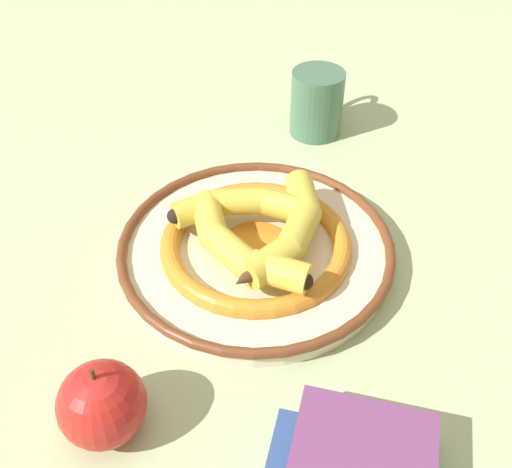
{
  "coord_description": "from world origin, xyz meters",
  "views": [
    {
      "loc": [
        -0.47,
        0.26,
        0.5
      ],
      "look_at": [
        -0.04,
        -0.02,
        0.04
      ],
      "focal_mm": 42.0,
      "sensor_mm": 36.0,
      "label": 1
    }
  ],
  "objects_px": {
    "coffee_mug": "(318,101)",
    "apple": "(102,404)",
    "decorative_bowl": "(256,248)",
    "banana_a": "(235,245)",
    "banana_c": "(243,205)",
    "banana_b": "(290,231)"
  },
  "relations": [
    {
      "from": "coffee_mug",
      "to": "apple",
      "type": "distance_m",
      "value": 0.56
    },
    {
      "from": "decorative_bowl",
      "to": "coffee_mug",
      "type": "height_order",
      "value": "coffee_mug"
    },
    {
      "from": "coffee_mug",
      "to": "decorative_bowl",
      "type": "bearing_deg",
      "value": -170.88
    },
    {
      "from": "banana_a",
      "to": "apple",
      "type": "distance_m",
      "value": 0.22
    },
    {
      "from": "coffee_mug",
      "to": "banana_c",
      "type": "bearing_deg",
      "value": -176.5
    },
    {
      "from": "decorative_bowl",
      "to": "banana_c",
      "type": "height_order",
      "value": "banana_c"
    },
    {
      "from": "decorative_bowl",
      "to": "apple",
      "type": "relative_size",
      "value": 3.56
    },
    {
      "from": "banana_b",
      "to": "coffee_mug",
      "type": "xyz_separation_m",
      "value": [
        0.22,
        -0.21,
        -0.0
      ]
    },
    {
      "from": "decorative_bowl",
      "to": "banana_a",
      "type": "xyz_separation_m",
      "value": [
        -0.01,
        0.04,
        0.04
      ]
    },
    {
      "from": "decorative_bowl",
      "to": "coffee_mug",
      "type": "xyz_separation_m",
      "value": [
        0.19,
        -0.23,
        0.03
      ]
    },
    {
      "from": "banana_c",
      "to": "apple",
      "type": "relative_size",
      "value": 1.76
    },
    {
      "from": "banana_b",
      "to": "coffee_mug",
      "type": "distance_m",
      "value": 0.3
    },
    {
      "from": "coffee_mug",
      "to": "apple",
      "type": "relative_size",
      "value": 1.33
    },
    {
      "from": "banana_b",
      "to": "banana_c",
      "type": "bearing_deg",
      "value": 69.69
    },
    {
      "from": "banana_a",
      "to": "coffee_mug",
      "type": "height_order",
      "value": "coffee_mug"
    },
    {
      "from": "banana_c",
      "to": "decorative_bowl",
      "type": "bearing_deg",
      "value": 108.85
    },
    {
      "from": "banana_a",
      "to": "banana_b",
      "type": "distance_m",
      "value": 0.07
    },
    {
      "from": "banana_b",
      "to": "coffee_mug",
      "type": "relative_size",
      "value": 1.44
    },
    {
      "from": "banana_c",
      "to": "banana_a",
      "type": "bearing_deg",
      "value": 80.48
    },
    {
      "from": "banana_c",
      "to": "banana_b",
      "type": "bearing_deg",
      "value": 135.92
    },
    {
      "from": "banana_b",
      "to": "apple",
      "type": "relative_size",
      "value": 1.92
    },
    {
      "from": "apple",
      "to": "banana_a",
      "type": "bearing_deg",
      "value": -63.22
    }
  ]
}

